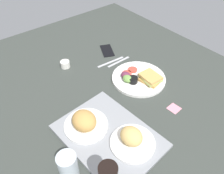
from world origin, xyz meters
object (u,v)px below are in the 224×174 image
at_px(knife, 111,62).
at_px(cell_phone, 107,50).
at_px(drinking_glass, 68,166).
at_px(sticky_note, 174,108).
at_px(espresso_cup, 65,64).
at_px(plate_with_salad, 139,78).
at_px(bread_plate_far, 85,122).
at_px(fork, 119,62).
at_px(serving_tray, 109,136).
at_px(bread_plate_near, 132,139).

distance_m(knife, cell_phone, 0.13).
bearing_deg(drinking_glass, sticky_note, -93.45).
distance_m(espresso_cup, sticky_note, 0.69).
distance_m(plate_with_salad, knife, 0.24).
xyz_separation_m(bread_plate_far, sticky_note, (-0.17, -0.42, -0.05)).
distance_m(espresso_cup, cell_phone, 0.31).
height_order(bread_plate_far, fork, bread_plate_far).
height_order(drinking_glass, cell_phone, drinking_glass).
bearing_deg(cell_phone, serving_tray, 167.89).
xyz_separation_m(plate_with_salad, sticky_note, (-0.27, 0.01, -0.02)).
xyz_separation_m(plate_with_salad, espresso_cup, (0.37, 0.26, 0.00)).
distance_m(cell_phone, sticky_note, 0.62).
relative_size(bread_plate_near, plate_with_salad, 0.63).
xyz_separation_m(drinking_glass, cell_phone, (0.58, -0.64, -0.06)).
height_order(plate_with_salad, knife, plate_with_salad).
distance_m(knife, sticky_note, 0.50).
relative_size(knife, cell_phone, 1.32).
bearing_deg(knife, espresso_cup, -24.49).
distance_m(plate_with_salad, fork, 0.21).
relative_size(serving_tray, sticky_note, 8.04).
relative_size(bread_plate_far, drinking_glass, 1.67).
height_order(bread_plate_far, cell_phone, bread_plate_far).
xyz_separation_m(cell_phone, sticky_note, (-0.62, 0.06, -0.00)).
xyz_separation_m(knife, cell_phone, (0.12, -0.06, 0.00)).
xyz_separation_m(drinking_glass, espresso_cup, (0.61, -0.33, -0.04)).
bearing_deg(bread_plate_near, fork, -35.10).
relative_size(serving_tray, drinking_glass, 3.79).
bearing_deg(bread_plate_far, sticky_note, -112.14).
bearing_deg(fork, drinking_glass, 35.09).
bearing_deg(bread_plate_near, cell_phone, -29.97).
height_order(serving_tray, bread_plate_near, bread_plate_near).
height_order(serving_tray, drinking_glass, drinking_glass).
height_order(plate_with_salad, fork, plate_with_salad).
bearing_deg(plate_with_salad, sticky_note, 177.02).
distance_m(fork, knife, 0.05).
relative_size(cell_phone, sticky_note, 2.57).
distance_m(serving_tray, bread_plate_far, 0.12).
bearing_deg(bread_plate_near, espresso_cup, -5.45).
relative_size(serving_tray, espresso_cup, 8.04).
xyz_separation_m(drinking_glass, fork, (0.44, -0.62, -0.06)).
bearing_deg(espresso_cup, bread_plate_far, 160.32).
bearing_deg(cell_phone, espresso_cup, 111.43).
bearing_deg(bread_plate_near, drinking_glass, 77.96).
relative_size(plate_with_salad, drinking_glass, 2.57).
bearing_deg(espresso_cup, bread_plate_near, 174.55).
relative_size(fork, sticky_note, 3.04).
bearing_deg(espresso_cup, cell_phone, -93.94).
relative_size(bread_plate_near, knife, 1.01).
height_order(serving_tray, espresso_cup, espresso_cup).
bearing_deg(knife, drinking_glass, 43.64).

